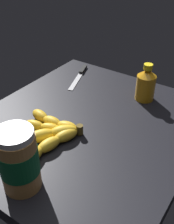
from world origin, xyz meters
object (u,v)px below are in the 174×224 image
honey_bottle (146,84)px  peanut_butter_jar (19,160)px  butter_knife (80,75)px  banana_bunch (48,133)px

honey_bottle → peanut_butter_jar: bearing=172.2°
honey_bottle → butter_knife: size_ratio=0.65×
peanut_butter_jar → honey_bottle: size_ratio=1.21×
peanut_butter_jar → banana_bunch: bearing=21.5°
banana_bunch → honey_bottle: honey_bottle is taller
banana_bunch → peanut_butter_jar: 18.66cm
peanut_butter_jar → butter_knife: (53.39, 21.94, -7.52)cm
banana_bunch → butter_knife: size_ratio=1.04×
peanut_butter_jar → honey_bottle: peanut_butter_jar is taller
banana_bunch → butter_knife: bearing=22.7°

